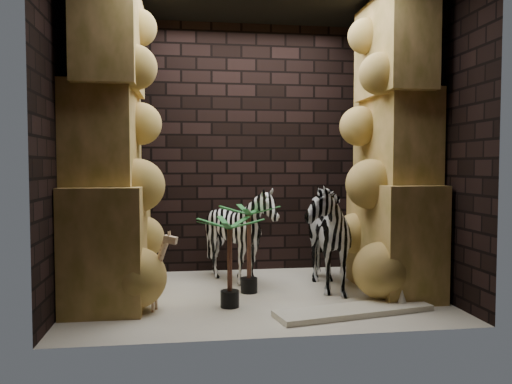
{
  "coord_description": "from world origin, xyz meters",
  "views": [
    {
      "loc": [
        -0.69,
        -4.91,
        1.29
      ],
      "look_at": [
        0.02,
        0.15,
        1.02
      ],
      "focal_mm": 35.58,
      "sensor_mm": 36.0,
      "label": 1
    }
  ],
  "objects": [
    {
      "name": "wall_front",
      "position": [
        0.0,
        -1.25,
        1.5
      ],
      "size": [
        3.5,
        0.0,
        3.5
      ],
      "primitive_type": "plane",
      "rotation": [
        -1.57,
        0.0,
        0.0
      ],
      "color": "black",
      "rests_on": "ground"
    },
    {
      "name": "rock_pillar_left",
      "position": [
        -1.4,
        0.0,
        1.5
      ],
      "size": [
        0.68,
        1.3,
        3.0
      ],
      "primitive_type": null,
      "color": "#E2AE67",
      "rests_on": "floor"
    },
    {
      "name": "wall_back",
      "position": [
        0.0,
        1.25,
        1.5
      ],
      "size": [
        3.5,
        0.0,
        3.5
      ],
      "primitive_type": "plane",
      "rotation": [
        1.57,
        0.0,
        0.0
      ],
      "color": "black",
      "rests_on": "ground"
    },
    {
      "name": "wall_right",
      "position": [
        1.75,
        0.0,
        1.5
      ],
      "size": [
        0.0,
        3.0,
        3.0
      ],
      "primitive_type": "plane",
      "rotation": [
        1.57,
        0.0,
        -1.57
      ],
      "color": "black",
      "rests_on": "ground"
    },
    {
      "name": "rock_pillar_right",
      "position": [
        1.42,
        0.0,
        1.5
      ],
      "size": [
        0.58,
        1.25,
        3.0
      ],
      "primitive_type": null,
      "color": "#E2AE67",
      "rests_on": "floor"
    },
    {
      "name": "wall_left",
      "position": [
        -1.75,
        0.0,
        1.5
      ],
      "size": [
        0.0,
        3.0,
        3.0
      ],
      "primitive_type": "plane",
      "rotation": [
        1.57,
        0.0,
        1.57
      ],
      "color": "black",
      "rests_on": "ground"
    },
    {
      "name": "zebra_right",
      "position": [
        0.69,
        0.18,
        0.65
      ],
      "size": [
        0.6,
        1.1,
        1.31
      ],
      "primitive_type": "imported",
      "rotation": [
        0.0,
        0.0,
        -0.0
      ],
      "color": "white",
      "rests_on": "floor"
    },
    {
      "name": "giraffe_toy",
      "position": [
        -1.05,
        -0.38,
        0.37
      ],
      "size": [
        0.4,
        0.25,
        0.73
      ],
      "primitive_type": null,
      "rotation": [
        0.0,
        0.0,
        -0.35
      ],
      "color": "beige",
      "rests_on": "floor"
    },
    {
      "name": "palm_back",
      "position": [
        -0.29,
        -0.38,
        0.41
      ],
      "size": [
        0.36,
        0.36,
        0.83
      ],
      "primitive_type": null,
      "color": "#1B7228",
      "rests_on": "floor"
    },
    {
      "name": "palm_front",
      "position": [
        -0.05,
        0.12,
        0.45
      ],
      "size": [
        0.36,
        0.36,
        0.9
      ],
      "primitive_type": null,
      "color": "#1B7228",
      "rests_on": "floor"
    },
    {
      "name": "zebra_left",
      "position": [
        -0.1,
        0.54,
        0.48
      ],
      "size": [
        1.03,
        1.2,
        0.96
      ],
      "primitive_type": "imported",
      "rotation": [
        0.0,
        0.0,
        -0.18
      ],
      "color": "white",
      "rests_on": "floor"
    },
    {
      "name": "surfboard",
      "position": [
        0.76,
        -0.73,
        0.03
      ],
      "size": [
        1.45,
        0.62,
        0.05
      ],
      "primitive_type": "cube",
      "rotation": [
        0.0,
        0.0,
        0.2
      ],
      "color": "#EDE5C8",
      "rests_on": "floor"
    },
    {
      "name": "floor",
      "position": [
        0.0,
        0.0,
        0.0
      ],
      "size": [
        3.5,
        3.5,
        0.0
      ],
      "primitive_type": "plane",
      "color": "beige",
      "rests_on": "ground"
    }
  ]
}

